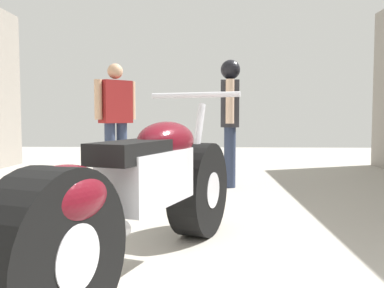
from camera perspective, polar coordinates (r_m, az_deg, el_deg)
The scene contains 4 objects.
ground_plane at distance 4.15m, azimuth -1.43°, elevation -8.66°, with size 16.06×16.06×0.00m, color #A8A399.
motorcycle_maroon_cruiser at distance 2.35m, azimuth -6.56°, elevation -7.20°, with size 1.06×2.23×1.07m.
mechanic_in_blue at distance 6.12m, azimuth -10.53°, elevation 4.16°, with size 0.56×0.53×1.67m.
mechanic_with_helmet at distance 5.30m, azimuth 5.31°, elevation 4.57°, with size 0.26×0.64×1.62m.
Camera 1 is at (0.25, -0.70, 0.89)m, focal length 38.52 mm.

